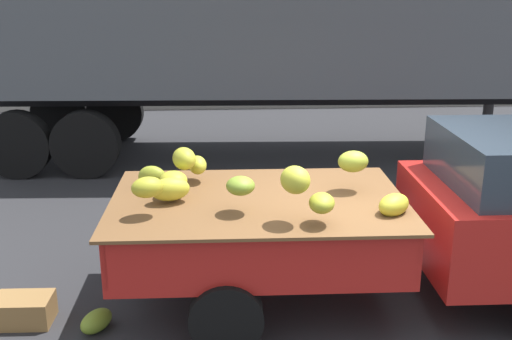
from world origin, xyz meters
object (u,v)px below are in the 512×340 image
semi_trailer (303,11)px  produce_crate (24,310)px  fallen_banana_bunch_near_tailgate (96,321)px  pickup_truck (457,215)px

semi_trailer → produce_crate: semi_trailer is taller
fallen_banana_bunch_near_tailgate → semi_trailer: bearing=65.6°
semi_trailer → produce_crate: 6.85m
produce_crate → semi_trailer: bearing=59.2°
produce_crate → pickup_truck: bearing=3.3°
pickup_truck → fallen_banana_bunch_near_tailgate: (-3.43, -0.42, -0.79)m
pickup_truck → produce_crate: (-4.12, -0.24, -0.75)m
pickup_truck → produce_crate: pickup_truck is taller
pickup_truck → fallen_banana_bunch_near_tailgate: 3.54m
semi_trailer → produce_crate: size_ratio=23.24×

